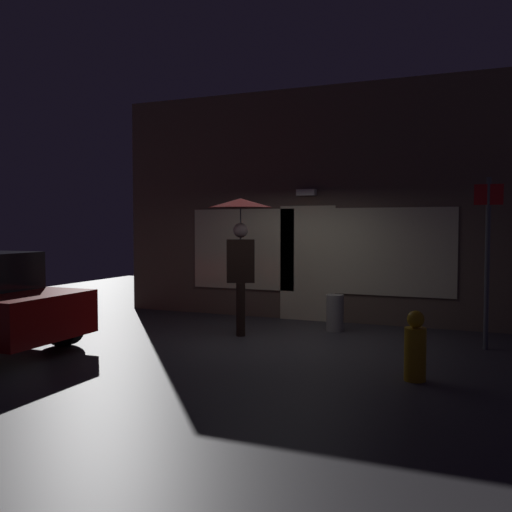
# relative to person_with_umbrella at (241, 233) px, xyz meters

# --- Properties ---
(ground_plane) EXTENTS (18.00, 18.00, 0.00)m
(ground_plane) POSITION_rel_person_with_umbrella_xyz_m (0.56, -0.33, -1.70)
(ground_plane) COLOR #38353A
(building_facade) EXTENTS (8.00, 0.48, 4.45)m
(building_facade) POSITION_rel_person_with_umbrella_xyz_m (0.56, 2.02, 0.49)
(building_facade) COLOR brown
(building_facade) RESTS_ON ground
(person_with_umbrella) EXTENTS (1.07, 1.07, 2.28)m
(person_with_umbrella) POSITION_rel_person_with_umbrella_xyz_m (0.00, 0.00, 0.00)
(person_with_umbrella) COLOR black
(person_with_umbrella) RESTS_ON ground
(street_sign_post) EXTENTS (0.40, 0.07, 2.53)m
(street_sign_post) POSITION_rel_person_with_umbrella_xyz_m (3.80, 0.38, -0.27)
(street_sign_post) COLOR #595B60
(street_sign_post) RESTS_ON ground
(sidewalk_bollard) EXTENTS (0.30, 0.30, 0.63)m
(sidewalk_bollard) POSITION_rel_person_with_umbrella_xyz_m (1.36, 0.94, -1.39)
(sidewalk_bollard) COLOR #9E998E
(sidewalk_bollard) RESTS_ON ground
(fire_hydrant) EXTENTS (0.26, 0.26, 0.83)m
(fire_hydrant) POSITION_rel_person_with_umbrella_xyz_m (3.09, -1.79, -1.32)
(fire_hydrant) COLOR gold
(fire_hydrant) RESTS_ON ground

